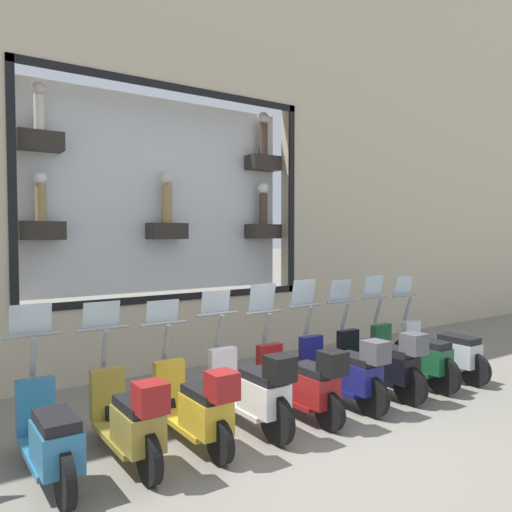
{
  "coord_description": "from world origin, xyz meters",
  "views": [
    {
      "loc": [
        -4.34,
        3.65,
        2.33
      ],
      "look_at": [
        1.97,
        -0.68,
        1.99
      ],
      "focal_mm": 35.0,
      "sensor_mm": 36.0,
      "label": 1
    }
  ],
  "objects_px": {
    "scooter_silver_0": "(443,351)",
    "scooter_teal_8": "(50,437)",
    "scooter_black_2": "(383,363)",
    "scooter_navy_3": "(345,371)",
    "scooter_red_4": "(302,382)",
    "scooter_green_1": "(413,357)",
    "scooter_white_5": "(253,390)",
    "scooter_yellow_6": "(197,405)",
    "scooter_olive_7": "(130,419)"
  },
  "relations": [
    {
      "from": "scooter_silver_0",
      "to": "scooter_teal_8",
      "type": "xyz_separation_m",
      "value": [
        -0.0,
        6.01,
        -0.0
      ]
    },
    {
      "from": "scooter_silver_0",
      "to": "scooter_black_2",
      "type": "xyz_separation_m",
      "value": [
        -0.06,
        1.5,
        0.05
      ]
    },
    {
      "from": "scooter_navy_3",
      "to": "scooter_red_4",
      "type": "distance_m",
      "value": 0.75
    },
    {
      "from": "scooter_green_1",
      "to": "scooter_teal_8",
      "type": "distance_m",
      "value": 5.26
    },
    {
      "from": "scooter_green_1",
      "to": "scooter_black_2",
      "type": "relative_size",
      "value": 1.0
    },
    {
      "from": "scooter_black_2",
      "to": "scooter_white_5",
      "type": "bearing_deg",
      "value": 89.94
    },
    {
      "from": "scooter_white_5",
      "to": "scooter_red_4",
      "type": "bearing_deg",
      "value": -90.95
    },
    {
      "from": "scooter_black_2",
      "to": "scooter_white_5",
      "type": "height_order",
      "value": "scooter_black_2"
    },
    {
      "from": "scooter_green_1",
      "to": "scooter_navy_3",
      "type": "bearing_deg",
      "value": 92.39
    },
    {
      "from": "scooter_red_4",
      "to": "scooter_white_5",
      "type": "xyz_separation_m",
      "value": [
        0.01,
        0.75,
        0.02
      ]
    },
    {
      "from": "scooter_silver_0",
      "to": "scooter_navy_3",
      "type": "bearing_deg",
      "value": 91.46
    },
    {
      "from": "scooter_teal_8",
      "to": "scooter_navy_3",
      "type": "bearing_deg",
      "value": -90.87
    },
    {
      "from": "scooter_silver_0",
      "to": "scooter_red_4",
      "type": "height_order",
      "value": "scooter_red_4"
    },
    {
      "from": "scooter_black_2",
      "to": "scooter_yellow_6",
      "type": "relative_size",
      "value": 1.01
    },
    {
      "from": "scooter_red_4",
      "to": "scooter_teal_8",
      "type": "distance_m",
      "value": 3.01
    },
    {
      "from": "scooter_red_4",
      "to": "scooter_olive_7",
      "type": "distance_m",
      "value": 2.26
    },
    {
      "from": "scooter_olive_7",
      "to": "scooter_black_2",
      "type": "bearing_deg",
      "value": -89.87
    },
    {
      "from": "scooter_silver_0",
      "to": "scooter_olive_7",
      "type": "distance_m",
      "value": 5.26
    },
    {
      "from": "scooter_green_1",
      "to": "scooter_yellow_6",
      "type": "relative_size",
      "value": 1.01
    },
    {
      "from": "scooter_silver_0",
      "to": "scooter_olive_7",
      "type": "xyz_separation_m",
      "value": [
        -0.07,
        5.26,
        0.03
      ]
    },
    {
      "from": "scooter_white_5",
      "to": "scooter_silver_0",
      "type": "bearing_deg",
      "value": -89.18
    },
    {
      "from": "scooter_silver_0",
      "to": "scooter_navy_3",
      "type": "xyz_separation_m",
      "value": [
        -0.06,
        2.26,
        0.05
      ]
    },
    {
      "from": "scooter_navy_3",
      "to": "scooter_red_4",
      "type": "height_order",
      "value": "scooter_navy_3"
    },
    {
      "from": "scooter_navy_3",
      "to": "scooter_teal_8",
      "type": "distance_m",
      "value": 3.76
    },
    {
      "from": "scooter_red_4",
      "to": "scooter_yellow_6",
      "type": "xyz_separation_m",
      "value": [
        -0.01,
        1.5,
        -0.01
      ]
    },
    {
      "from": "scooter_yellow_6",
      "to": "scooter_olive_7",
      "type": "bearing_deg",
      "value": 89.5
    },
    {
      "from": "scooter_green_1",
      "to": "scooter_teal_8",
      "type": "xyz_separation_m",
      "value": [
        -0.01,
        5.26,
        -0.02
      ]
    },
    {
      "from": "scooter_white_5",
      "to": "scooter_olive_7",
      "type": "height_order",
      "value": "scooter_white_5"
    },
    {
      "from": "scooter_silver_0",
      "to": "scooter_olive_7",
      "type": "relative_size",
      "value": 1.0
    },
    {
      "from": "scooter_silver_0",
      "to": "scooter_red_4",
      "type": "bearing_deg",
      "value": 91.27
    },
    {
      "from": "scooter_black_2",
      "to": "scooter_navy_3",
      "type": "bearing_deg",
      "value": 90.08
    },
    {
      "from": "scooter_red_4",
      "to": "scooter_olive_7",
      "type": "xyz_separation_m",
      "value": [
        0.0,
        2.26,
        0.0
      ]
    },
    {
      "from": "scooter_olive_7",
      "to": "scooter_silver_0",
      "type": "bearing_deg",
      "value": -89.29
    },
    {
      "from": "scooter_olive_7",
      "to": "scooter_teal_8",
      "type": "bearing_deg",
      "value": 85.1
    },
    {
      "from": "scooter_white_5",
      "to": "scooter_navy_3",
      "type": "bearing_deg",
      "value": -90.13
    },
    {
      "from": "scooter_olive_7",
      "to": "scooter_teal_8",
      "type": "distance_m",
      "value": 0.76
    },
    {
      "from": "scooter_green_1",
      "to": "scooter_navy_3",
      "type": "distance_m",
      "value": 1.5
    },
    {
      "from": "scooter_yellow_6",
      "to": "scooter_green_1",
      "type": "bearing_deg",
      "value": -88.83
    },
    {
      "from": "scooter_green_1",
      "to": "scooter_navy_3",
      "type": "xyz_separation_m",
      "value": [
        -0.06,
        1.5,
        0.03
      ]
    },
    {
      "from": "scooter_black_2",
      "to": "scooter_olive_7",
      "type": "distance_m",
      "value": 3.76
    },
    {
      "from": "scooter_silver_0",
      "to": "scooter_yellow_6",
      "type": "relative_size",
      "value": 1.01
    },
    {
      "from": "scooter_silver_0",
      "to": "scooter_red_4",
      "type": "distance_m",
      "value": 3.01
    },
    {
      "from": "scooter_black_2",
      "to": "scooter_red_4",
      "type": "distance_m",
      "value": 1.5
    },
    {
      "from": "scooter_white_5",
      "to": "scooter_olive_7",
      "type": "relative_size",
      "value": 1.01
    },
    {
      "from": "scooter_black_2",
      "to": "scooter_red_4",
      "type": "relative_size",
      "value": 1.01
    },
    {
      "from": "scooter_white_5",
      "to": "scooter_teal_8",
      "type": "relative_size",
      "value": 1.01
    },
    {
      "from": "scooter_black_2",
      "to": "scooter_teal_8",
      "type": "relative_size",
      "value": 1.0
    },
    {
      "from": "scooter_silver_0",
      "to": "scooter_teal_8",
      "type": "relative_size",
      "value": 1.0
    },
    {
      "from": "scooter_red_4",
      "to": "scooter_white_5",
      "type": "distance_m",
      "value": 0.75
    },
    {
      "from": "scooter_yellow_6",
      "to": "scooter_olive_7",
      "type": "distance_m",
      "value": 0.75
    }
  ]
}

